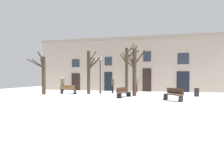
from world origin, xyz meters
TOP-DOWN VIEW (x-y plane):
  - ground_plane at (0.00, 0.00)m, footprint 36.29×36.29m
  - building_facade at (0.01, 8.97)m, footprint 22.68×0.60m
  - tree_near_facade at (1.85, 2.68)m, footprint 2.36×1.68m
  - tree_left_of_center at (-7.09, 2.14)m, footprint 2.41×1.49m
  - tree_foreground at (-2.84, 3.65)m, footprint 1.82×2.58m
  - tree_center at (0.74, 5.24)m, footprint 2.09×2.00m
  - streetlamp at (-2.05, 4.82)m, footprint 0.30×0.30m
  - litter_bin at (7.29, 3.58)m, footprint 0.45×0.45m
  - bench_facing_shops at (-5.04, 3.37)m, footprint 1.72×0.61m
  - bench_far_corner at (5.14, -0.40)m, footprint 1.42×1.55m
  - bench_by_litter_bin at (1.15, 1.16)m, footprint 0.99×1.91m
  - person_near_bench at (-7.55, 7.07)m, footprint 0.37×0.44m
  - person_crossing_plaza at (-0.78, 5.20)m, footprint 0.36×0.44m
  - person_strolling at (1.49, 7.03)m, footprint 0.37×0.44m

SIDE VIEW (x-z plane):
  - ground_plane at x=0.00m, z-range 0.00..0.00m
  - litter_bin at x=7.29m, z-range 0.00..0.74m
  - bench_by_litter_bin at x=1.15m, z-range 0.01..0.88m
  - bench_facing_shops at x=-5.04m, z-range 0.02..0.93m
  - bench_far_corner at x=5.14m, z-range 0.01..0.94m
  - person_crossing_plaza at x=-0.78m, z-range 0.10..1.82m
  - person_near_bench at x=-7.55m, z-range 0.10..1.85m
  - person_strolling at x=1.49m, z-range 0.10..1.86m
  - tree_left_of_center at x=-7.09m, z-range 0.08..4.16m
  - tree_near_facade at x=1.85m, z-range 0.19..4.47m
  - tree_foreground at x=-2.84m, z-range 0.23..4.56m
  - streetlamp at x=-2.05m, z-range 0.44..4.40m
  - tree_center at x=0.74m, z-range -0.02..5.38m
  - building_facade at x=0.01m, z-range 0.05..6.66m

